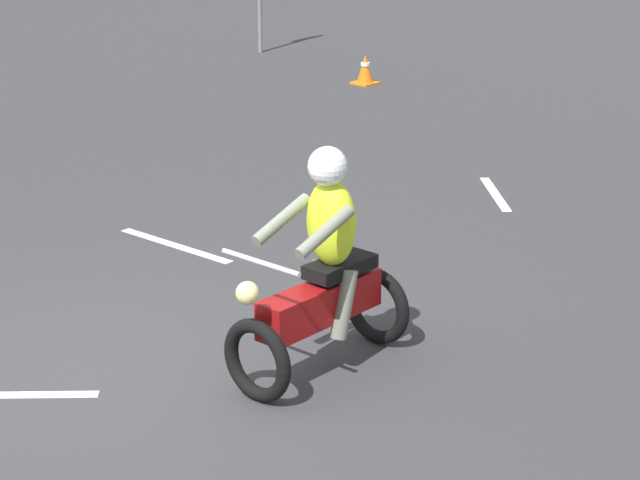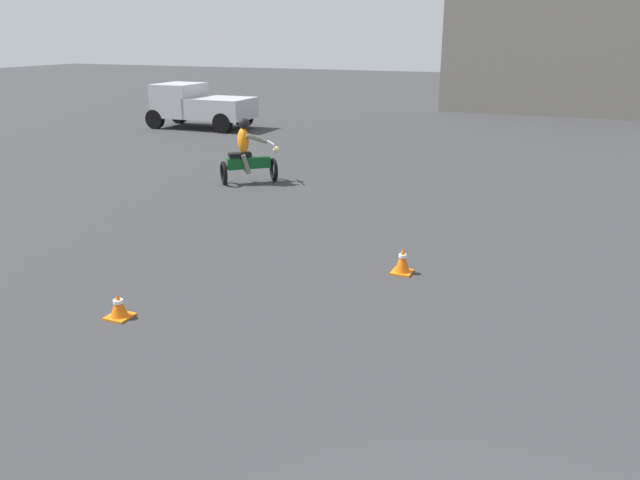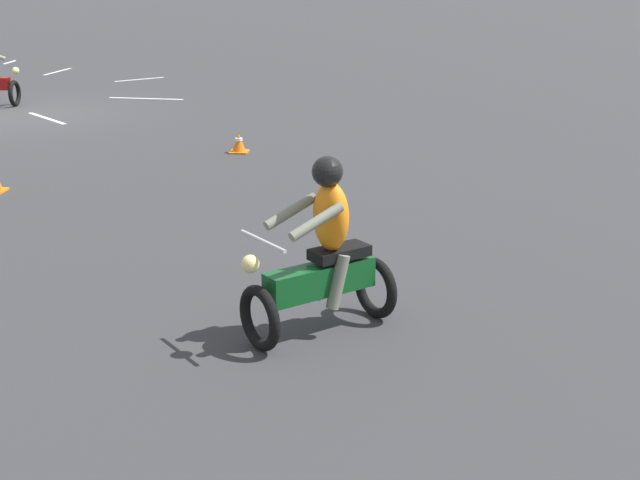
% 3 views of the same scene
% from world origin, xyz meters
% --- Properties ---
extents(ground_plane, '(120.00, 120.00, 0.00)m').
position_xyz_m(ground_plane, '(0.00, 0.00, 0.00)').
color(ground_plane, '#333335').
extents(motorcycle_rider_foreground, '(1.53, 0.72, 1.66)m').
position_xyz_m(motorcycle_rider_foreground, '(1.17, -1.18, 0.73)').
color(motorcycle_rider_foreground, black).
rests_on(motorcycle_rider_foreground, ground).
extents(traffic_cone_mid_left, '(0.32, 0.32, 0.43)m').
position_xyz_m(traffic_cone_mid_left, '(8.57, 5.13, 0.21)').
color(traffic_cone_mid_left, orange).
rests_on(traffic_cone_mid_left, ground).
extents(lane_stripe_ne, '(0.87, 0.96, 0.01)m').
position_xyz_m(lane_stripe_ne, '(5.50, 0.49, 0.00)').
color(lane_stripe_ne, silver).
rests_on(lane_stripe_ne, ground).
extents(lane_stripe_n, '(0.19, 1.41, 0.01)m').
position_xyz_m(lane_stripe_n, '(2.12, 1.65, 0.00)').
color(lane_stripe_n, silver).
rests_on(lane_stripe_n, ground).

